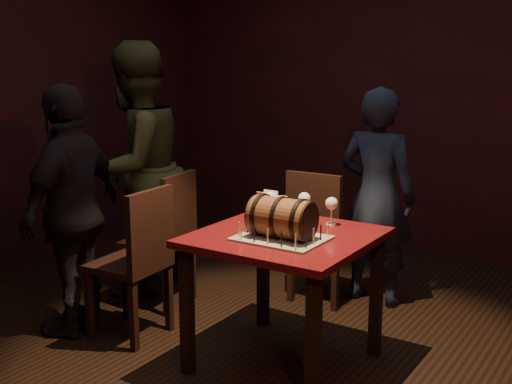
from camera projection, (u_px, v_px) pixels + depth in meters
room_shell at (260, 111)px, 3.38m from camera, size 5.04×5.04×2.80m
pub_table at (285, 253)px, 3.47m from camera, size 0.90×0.90×0.75m
cake_board at (282, 238)px, 3.34m from camera, size 0.45×0.35×0.01m
barrel_cake at (282, 218)px, 3.32m from camera, size 0.38×0.23×0.23m
birthday_candles at (282, 230)px, 3.33m from camera, size 0.40×0.30×0.09m
wine_glass_left at (270, 199)px, 3.75m from camera, size 0.07×0.07×0.16m
wine_glass_mid at (304, 200)px, 3.73m from camera, size 0.07×0.07×0.16m
wine_glass_right at (332, 205)px, 3.60m from camera, size 0.07×0.07×0.16m
pint_of_ale at (281, 210)px, 3.67m from camera, size 0.07×0.07×0.15m
menu_card at (267, 202)px, 3.90m from camera, size 0.10×0.05×0.13m
chair_back at (319, 230)px, 4.39m from camera, size 0.40×0.40×0.93m
chair_left_rear at (167, 232)px, 4.33m from camera, size 0.46×0.46×0.93m
chair_left_front at (138, 255)px, 3.82m from camera, size 0.43×0.43×0.93m
person_back at (377, 197)px, 4.37m from camera, size 0.55×0.36×1.49m
person_left_rear at (135, 169)px, 4.57m from camera, size 0.71×0.90×1.79m
person_left_front at (73, 211)px, 3.89m from camera, size 0.56×0.96×1.53m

